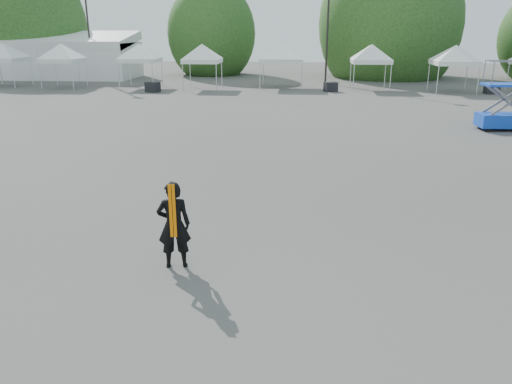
{
  "coord_description": "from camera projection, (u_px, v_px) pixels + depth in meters",
  "views": [
    {
      "loc": [
        1.22,
        -10.96,
        4.46
      ],
      "look_at": [
        0.32,
        -1.41,
        1.3
      ],
      "focal_mm": 35.0,
      "sensor_mm": 36.0,
      "label": 1
    }
  ],
  "objects": [
    {
      "name": "light_pole_west",
      "position": [
        87.0,
        12.0,
        43.82
      ],
      "size": [
        0.6,
        0.25,
        10.3
      ],
      "color": "black",
      "rests_on": "ground"
    },
    {
      "name": "tent_g",
      "position": [
        456.0,
        49.0,
        35.5
      ],
      "size": [
        4.18,
        4.18,
        3.88
      ],
      "color": "silver",
      "rests_on": "ground"
    },
    {
      "name": "ground",
      "position": [
        248.0,
        225.0,
        11.87
      ],
      "size": [
        120.0,
        120.0,
        0.0
      ],
      "primitive_type": "plane",
      "color": "#474442",
      "rests_on": "ground"
    },
    {
      "name": "tent_e",
      "position": [
        282.0,
        47.0,
        38.33
      ],
      "size": [
        4.71,
        4.71,
        3.88
      ],
      "color": "silver",
      "rests_on": "ground"
    },
    {
      "name": "tent_a",
      "position": [
        3.0,
        47.0,
        39.25
      ],
      "size": [
        4.13,
        4.13,
        3.88
      ],
      "color": "silver",
      "rests_on": "ground"
    },
    {
      "name": "tree_mid_w",
      "position": [
        212.0,
        34.0,
        49.18
      ],
      "size": [
        4.16,
        4.16,
        6.33
      ],
      "color": "#382314",
      "rests_on": "ground"
    },
    {
      "name": "tent_c",
      "position": [
        139.0,
        47.0,
        38.36
      ],
      "size": [
        4.0,
        4.0,
        3.88
      ],
      "color": "silver",
      "rests_on": "ground"
    },
    {
      "name": "tent_d",
      "position": [
        202.0,
        48.0,
        37.53
      ],
      "size": [
        3.87,
        3.87,
        3.88
      ],
      "color": "silver",
      "rests_on": "ground"
    },
    {
      "name": "man",
      "position": [
        174.0,
        225.0,
        9.55
      ],
      "size": [
        0.71,
        0.55,
        1.74
      ],
      "rotation": [
        0.0,
        0.0,
        3.37
      ],
      "color": "black",
      "rests_on": "ground"
    },
    {
      "name": "light_pole_east",
      "position": [
        328.0,
        14.0,
        40.13
      ],
      "size": [
        0.6,
        0.25,
        9.8
      ],
      "color": "black",
      "rests_on": "ground"
    },
    {
      "name": "tree_far_w",
      "position": [
        26.0,
        27.0,
        48.71
      ],
      "size": [
        4.8,
        4.8,
        7.3
      ],
      "color": "#382314",
      "rests_on": "ground"
    },
    {
      "name": "marquee",
      "position": [
        54.0,
        56.0,
        46.31
      ],
      "size": [
        15.0,
        6.25,
        4.23
      ],
      "color": "white",
      "rests_on": "ground"
    },
    {
      "name": "scissor_lift",
      "position": [
        509.0,
        96.0,
        22.46
      ],
      "size": [
        2.45,
        1.32,
        3.09
      ],
      "rotation": [
        0.0,
        0.0,
        0.05
      ],
      "color": "#0D46AB",
      "rests_on": "ground"
    },
    {
      "name": "crate_west",
      "position": [
        153.0,
        87.0,
        36.35
      ],
      "size": [
        1.12,
        0.99,
        0.72
      ],
      "primitive_type": "cube",
      "rotation": [
        0.0,
        0.0,
        -0.35
      ],
      "color": "black",
      "rests_on": "ground"
    },
    {
      "name": "crate_east",
      "position": [
        492.0,
        89.0,
        35.36
      ],
      "size": [
        0.96,
        0.76,
        0.73
      ],
      "primitive_type": "cube",
      "rotation": [
        0.0,
        0.0,
        0.03
      ],
      "color": "black",
      "rests_on": "ground"
    },
    {
      "name": "tree_mid_e",
      "position": [
        390.0,
        24.0,
        46.42
      ],
      "size": [
        5.12,
        5.12,
        7.79
      ],
      "color": "#382314",
      "rests_on": "ground"
    },
    {
      "name": "tent_f",
      "position": [
        372.0,
        48.0,
        37.13
      ],
      "size": [
        4.05,
        4.05,
        3.88
      ],
      "color": "silver",
      "rests_on": "ground"
    },
    {
      "name": "crate_mid",
      "position": [
        331.0,
        87.0,
        36.66
      ],
      "size": [
        1.08,
        0.96,
        0.69
      ],
      "primitive_type": "cube",
      "rotation": [
        0.0,
        0.0,
        0.36
      ],
      "color": "black",
      "rests_on": "ground"
    },
    {
      "name": "tent_b",
      "position": [
        61.0,
        47.0,
        38.16
      ],
      "size": [
        3.84,
        3.84,
        3.88
      ],
      "color": "silver",
      "rests_on": "ground"
    }
  ]
}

